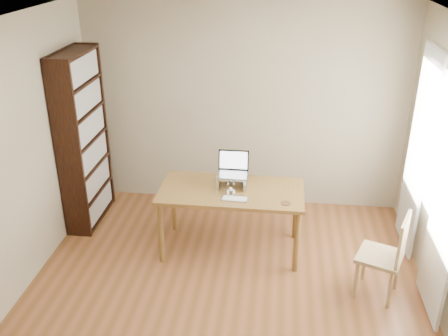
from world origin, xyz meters
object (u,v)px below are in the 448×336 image
Objects in this scene: bookshelf at (83,140)px; laptop at (233,168)px; desk at (231,197)px; chair at (388,252)px; cat at (231,180)px; keyboard at (235,199)px.

laptop is at bearing -10.96° from bookshelf.
desk is at bearing -15.12° from bookshelf.
laptop is at bearing 90.36° from desk.
bookshelf is 2.32× the size of chair.
desk is (1.81, -0.49, -0.39)m from bookshelf.
laptop reaches higher than cat.
cat reaches higher than desk.
laptop is 1.80m from chair.
chair is at bearing -17.98° from bookshelf.
cat is 0.52× the size of chair.
chair is at bearing -20.80° from desk.
chair is (1.57, -0.61, -0.18)m from desk.
chair is (1.51, -0.39, -0.27)m from keyboard.
desk is at bearing 107.47° from keyboard.
chair is (1.57, -0.75, -0.45)m from laptop.
cat is at bearing 104.99° from keyboard.
desk is at bearing -89.64° from laptop.
keyboard is at bearing -74.73° from desk.
laptop reaches higher than keyboard.
bookshelf is at bearing -175.78° from chair.
bookshelf is at bearing 169.41° from laptop.
laptop is at bearing 56.25° from cat.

